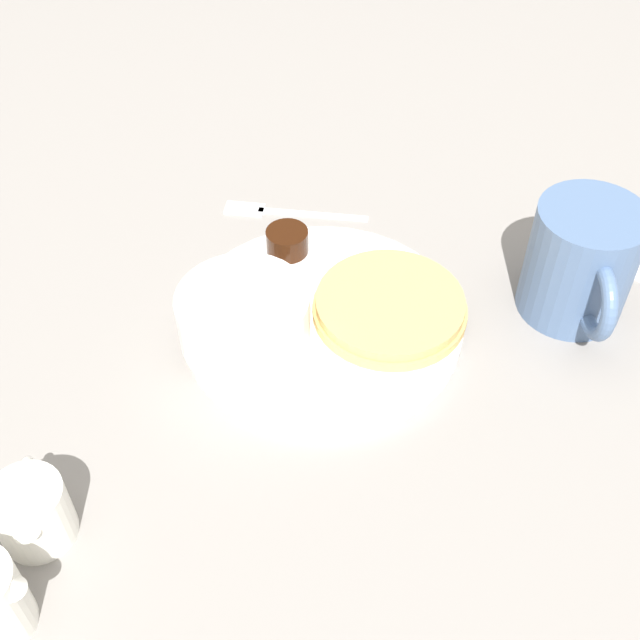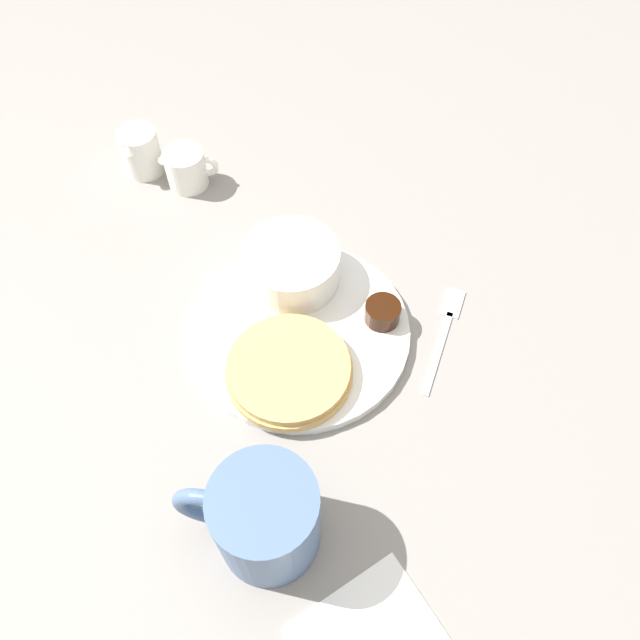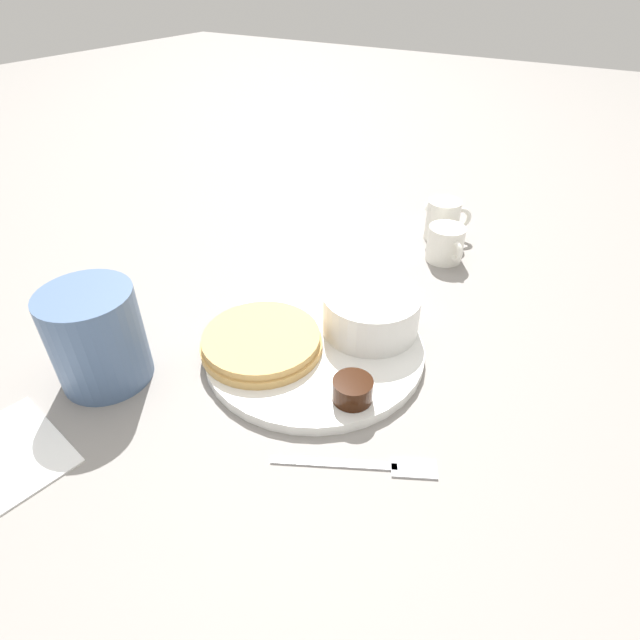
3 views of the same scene
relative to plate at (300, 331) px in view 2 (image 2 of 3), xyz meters
name	(u,v)px [view 2 (image 2 of 3)]	position (x,y,z in m)	size (l,w,h in m)	color
ground_plane	(300,334)	(0.00, 0.00, -0.01)	(4.00, 4.00, 0.00)	gray
plate	(300,331)	(0.00, 0.00, 0.00)	(0.24, 0.24, 0.01)	white
pancake_stack	(289,370)	(0.05, 0.04, 0.01)	(0.13, 0.13, 0.02)	tan
bowl	(292,264)	(-0.04, -0.06, 0.03)	(0.11, 0.11, 0.05)	white
syrup_cup	(383,312)	(-0.08, 0.05, 0.02)	(0.04, 0.04, 0.02)	black
butter_ramekin	(302,256)	(-0.06, -0.07, 0.02)	(0.04, 0.04, 0.04)	white
coffee_mug	(263,518)	(0.17, 0.15, 0.05)	(0.10, 0.12, 0.10)	slate
creamer_pitcher_near	(186,168)	(-0.05, -0.28, 0.02)	(0.06, 0.06, 0.05)	white
creamer_pitcher_far	(141,151)	(-0.02, -0.34, 0.03)	(0.07, 0.05, 0.06)	white
fork	(446,326)	(-0.13, 0.10, 0.00)	(0.14, 0.08, 0.00)	silver
napkin	(367,636)	(0.16, 0.27, 0.00)	(0.13, 0.11, 0.00)	white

